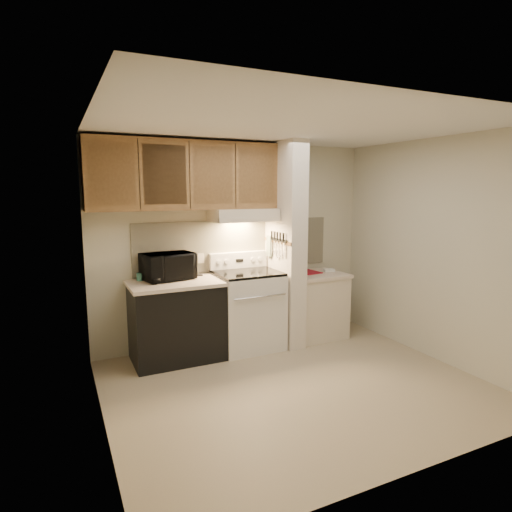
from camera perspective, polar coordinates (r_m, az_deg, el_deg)
floor at (r=4.47m, az=5.29°, el=-16.77°), size 3.60×3.60×0.00m
ceiling at (r=4.07m, az=5.81°, el=16.89°), size 3.60×3.60×0.00m
wall_back at (r=5.41m, az=-2.64°, el=1.65°), size 3.60×2.50×0.02m
wall_left at (r=3.53m, az=-20.47°, el=-2.80°), size 0.02×3.00×2.50m
wall_right at (r=5.23m, az=22.71°, el=0.72°), size 0.02×3.00×2.50m
backsplash at (r=5.40m, az=-2.59°, el=1.48°), size 2.60×0.02×0.63m
range_body at (r=5.26m, az=-1.11°, el=-7.35°), size 0.76×0.65×0.92m
oven_window at (r=4.97m, az=0.40°, el=-7.83°), size 0.50×0.01×0.30m
oven_handle at (r=4.88m, az=0.60°, el=-5.47°), size 0.65×0.02×0.02m
cooktop at (r=5.15m, az=-1.13°, el=-2.26°), size 0.74×0.64×0.03m
range_backguard at (r=5.39m, az=-2.38°, el=-0.53°), size 0.76×0.08×0.20m
range_display at (r=5.35m, az=-2.20°, el=-0.60°), size 0.10×0.01×0.04m
range_knob_left_outer at (r=5.24m, az=-5.00°, el=-0.82°), size 0.05×0.02×0.05m
range_knob_left_inner at (r=5.28m, az=-3.98°, el=-0.74°), size 0.05×0.02×0.05m
range_knob_right_inner at (r=5.42m, az=-0.44°, el=-0.47°), size 0.05×0.02×0.05m
range_knob_right_outer at (r=5.46m, az=0.51°, el=-0.40°), size 0.05×0.02×0.05m
dishwasher_front at (r=5.00m, az=-10.50°, el=-8.68°), size 1.00×0.63×0.87m
left_countertop at (r=4.88m, az=-10.65°, el=-3.58°), size 1.04×0.67×0.04m
spoon_rest at (r=5.13m, az=-8.44°, el=-2.59°), size 0.23×0.08×0.02m
teal_jar at (r=5.01m, az=-15.20°, el=-2.68°), size 0.10×0.10×0.09m
outlet at (r=5.24m, az=-7.36°, el=-0.30°), size 0.08×0.01×0.12m
microwave at (r=4.97m, az=-11.68°, el=-1.35°), size 0.62×0.48×0.31m
partition_pillar at (r=5.32m, az=3.90°, el=1.52°), size 0.22×0.70×2.50m
pillar_trim at (r=5.26m, az=2.80°, el=1.99°), size 0.01×0.70×0.04m
knife_strip at (r=5.21m, az=3.01°, el=2.15°), size 0.02×0.42×0.04m
knife_blade_a at (r=5.08m, az=3.72°, el=0.83°), size 0.01×0.03×0.16m
knife_handle_a at (r=5.07m, az=3.69°, el=2.52°), size 0.02×0.02×0.10m
knife_blade_b at (r=5.15m, az=3.27°, el=0.84°), size 0.01×0.04×0.18m
knife_handle_b at (r=5.14m, az=3.26°, el=2.61°), size 0.02×0.02×0.10m
knife_blade_c at (r=5.22m, az=2.87°, el=0.83°), size 0.01×0.04×0.20m
knife_handle_c at (r=5.20m, az=2.86°, el=2.69°), size 0.02×0.02×0.10m
knife_blade_d at (r=5.29m, az=2.48°, el=1.15°), size 0.01×0.04×0.16m
knife_handle_d at (r=5.26m, az=2.53°, el=2.76°), size 0.02×0.02×0.10m
knife_blade_e at (r=5.37m, az=2.03°, el=1.16°), size 0.01×0.04×0.18m
knife_handle_e at (r=5.34m, az=2.10°, el=2.85°), size 0.02×0.02×0.10m
oven_mitt at (r=5.41m, az=1.80°, el=1.34°), size 0.03×0.11×0.26m
right_cab_base at (r=5.72m, az=7.86°, el=-6.66°), size 0.70×0.60×0.81m
right_countertop at (r=5.63m, az=7.95°, el=-2.48°), size 0.74×0.64×0.04m
red_folder at (r=5.67m, az=6.89°, el=-2.11°), size 0.29×0.37×0.01m
white_box at (r=5.75m, az=9.69°, el=-1.88°), size 0.16×0.12×0.04m
range_hood at (r=5.17m, az=-1.72°, el=5.50°), size 0.78×0.44×0.15m
hood_lip at (r=4.99m, az=-0.75°, el=4.86°), size 0.78×0.04×0.06m
upper_cabinets at (r=4.98m, az=-9.38°, el=10.55°), size 2.18×0.33×0.77m
cab_door_a at (r=4.65m, az=-18.69°, el=10.33°), size 0.46×0.01×0.63m
cab_gap_a at (r=4.69m, az=-15.34°, el=10.46°), size 0.01×0.01×0.73m
cab_door_b at (r=4.75m, az=-12.05°, el=10.56°), size 0.46×0.01×0.63m
cab_gap_b at (r=4.82m, az=-8.84°, el=10.62°), size 0.01×0.01×0.73m
cab_door_c at (r=4.91m, az=-5.74°, el=10.65°), size 0.46×0.01×0.63m
cab_gap_c at (r=5.00m, az=-2.75°, el=10.65°), size 0.01×0.01×0.73m
cab_door_d at (r=5.12m, az=0.11°, el=10.62°), size 0.46×0.01×0.63m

